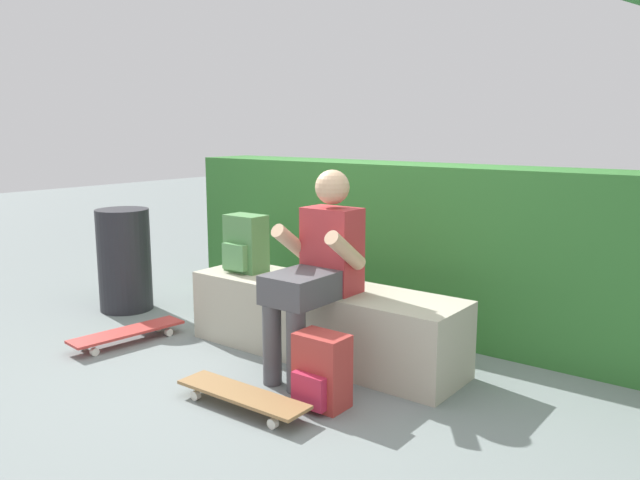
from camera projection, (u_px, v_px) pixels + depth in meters
ground_plane at (293, 369)px, 3.90m from camera, size 24.00×24.00×0.00m
bench_main at (322, 321)px, 4.09m from camera, size 1.91×0.51×0.48m
person_skater at (317, 264)px, 3.76m from camera, size 0.49×0.62×1.23m
skateboard_near_person at (242, 395)px, 3.35m from camera, size 0.80×0.21×0.09m
skateboard_beside_bench at (127, 332)px, 4.37m from camera, size 0.29×0.82×0.09m
backpack_on_bench at (245, 244)px, 4.41m from camera, size 0.28×0.23×0.40m
backpack_on_ground at (321, 372)px, 3.36m from camera, size 0.28×0.23×0.40m
hedge_row at (432, 249)px, 4.55m from camera, size 4.19×0.51×1.22m
trash_bin at (124, 260)px, 5.12m from camera, size 0.42×0.42×0.83m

